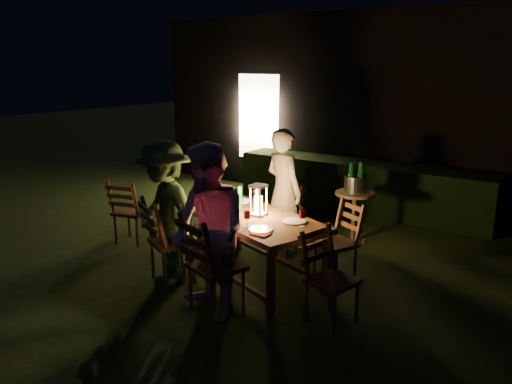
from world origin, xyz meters
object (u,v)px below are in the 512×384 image
Objects in this scene: person_opp_left at (165,214)px; lantern at (258,202)px; bottle_bucket_a at (351,180)px; chair_near_left at (171,255)px; chair_far_right at (337,254)px; person_opp_right at (209,232)px; dining_table at (252,222)px; side_table at (355,198)px; bottle_bucket_b at (360,180)px; bottle_table at (239,198)px; chair_far_left at (280,231)px; chair_end at (330,294)px; person_house_side at (284,191)px; ice_bucket at (355,184)px; chair_near_right at (215,282)px; chair_spare at (132,223)px.

lantern is at bearing 60.11° from person_opp_left.
person_opp_left is at bearing -115.35° from bottle_bucket_a.
chair_far_right is (1.45, 1.13, -0.03)m from chair_near_left.
person_opp_right reaches higher than lantern.
dining_table is 1.79m from side_table.
bottle_bucket_b is at bearing 75.70° from lantern.
chair_far_left is at bearing 85.60° from bottle_table.
chair_end is 0.58× the size of person_house_side.
ice_bucket is (0.62, 0.81, 0.01)m from person_house_side.
person_opp_right reaches higher than bottle_table.
person_opp_left is (-0.01, -0.05, 0.49)m from chair_near_left.
person_opp_left is 4.95× the size of bottle_bucket_b.
person_house_side is 4.52× the size of lantern.
bottle_table is (-0.24, 0.08, 0.21)m from dining_table.
side_table is (1.13, 2.31, 0.31)m from chair_near_left.
chair_near_right is at bearing 5.92° from chair_near_left.
chair_end is 3.03× the size of ice_bucket.
lantern is at bearing 126.97° from chair_far_left.
ice_bucket is (0.46, 1.73, 0.15)m from dining_table.
person_house_side is at bearing -87.02° from chair_far_left.
chair_near_right is 1.02m from person_opp_left.
dining_table is 6.06× the size of bottle_bucket_a.
chair_spare is 2.97m from bottle_bucket_a.
bottle_bucket_b is (-0.27, 1.22, 0.59)m from chair_far_right.
bottle_table is (0.44, 0.66, 0.57)m from chair_near_left.
bottle_bucket_a is at bearing 78.31° from lantern.
person_opp_left is 2.63m from side_table.
dining_table is 1.85m from bottle_bucket_b.
chair_spare reaches higher than chair_end.
chair_near_right reaches higher than bottle_bucket_a.
person_opp_right reaches higher than dining_table.
ice_bucket is at bearing -141.34° from bottle_bucket_b.
ice_bucket reaches higher than chair_far_left.
lantern is (-0.11, 0.91, 0.57)m from chair_near_right.
chair_near_right is 1.10m from chair_end.
chair_far_right is at bearing -144.62° from chair_end.
person_opp_right is 2.62m from bottle_bucket_a.
chair_near_right is at bearing 119.50° from person_house_side.
chair_far_left is 1.02× the size of chair_far_right.
chair_far_left is 1.00m from chair_far_right.
chair_far_right is at bearing 84.71° from chair_near_right.
chair_spare is 0.58× the size of person_house_side.
chair_near_left reaches higher than dining_table.
lantern is 1.76m from side_table.
chair_near_left is 1.54m from chair_far_left.
person_opp_right reaches higher than person_house_side.
dining_table is 2.02m from chair_spare.
chair_far_right is 1.33m from bottle_bucket_a.
chair_spare is 1.54m from person_opp_left.
ice_bucket is at bearing 38.66° from bottle_bucket_a.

